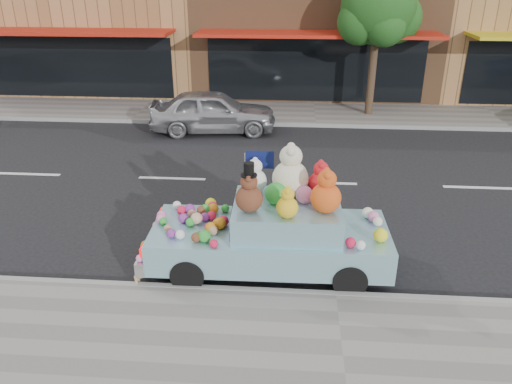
{
  "coord_description": "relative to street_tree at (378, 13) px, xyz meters",
  "views": [
    {
      "loc": [
        -0.82,
        -12.09,
        5.2
      ],
      "look_at": [
        -1.48,
        -3.43,
        1.25
      ],
      "focal_mm": 35.0,
      "sensor_mm": 36.0,
      "label": 1
    }
  ],
  "objects": [
    {
      "name": "far_kerb",
      "position": [
        -2.03,
        -1.55,
        -3.63
      ],
      "size": [
        60.0,
        0.12,
        0.13
      ],
      "primitive_type": "cube",
      "color": "gray",
      "rests_on": "ground"
    },
    {
      "name": "near_sidewalk",
      "position": [
        -2.03,
        -13.05,
        -3.63
      ],
      "size": [
        60.0,
        3.0,
        0.12
      ],
      "primitive_type": "cube",
      "color": "gray",
      "rests_on": "ground"
    },
    {
      "name": "art_car",
      "position": [
        -3.16,
        -10.63,
        -2.87
      ],
      "size": [
        4.51,
        1.84,
        2.32
      ],
      "rotation": [
        0.0,
        0.0,
        0.02
      ],
      "color": "black",
      "rests_on": "ground"
    },
    {
      "name": "ground",
      "position": [
        -2.03,
        -6.55,
        -3.69
      ],
      "size": [
        120.0,
        120.0,
        0.0
      ],
      "primitive_type": "plane",
      "color": "black",
      "rests_on": "ground"
    },
    {
      "name": "street_tree",
      "position": [
        0.0,
        0.0,
        0.0
      ],
      "size": [
        3.0,
        2.7,
        5.22
      ],
      "color": "#38281C",
      "rests_on": "ground"
    },
    {
      "name": "near_kerb",
      "position": [
        -2.03,
        -11.55,
        -3.63
      ],
      "size": [
        60.0,
        0.12,
        0.13
      ],
      "primitive_type": "cube",
      "color": "gray",
      "rests_on": "ground"
    },
    {
      "name": "storefront_left",
      "position": [
        -12.03,
        5.42,
        -0.05
      ],
      "size": [
        10.0,
        9.8,
        7.3
      ],
      "color": "#AA7647",
      "rests_on": "ground"
    },
    {
      "name": "far_sidewalk",
      "position": [
        -2.03,
        -0.05,
        -3.63
      ],
      "size": [
        60.0,
        3.0,
        0.12
      ],
      "primitive_type": "cube",
      "color": "gray",
      "rests_on": "ground"
    },
    {
      "name": "storefront_mid",
      "position": [
        -2.03,
        5.42,
        -0.05
      ],
      "size": [
        10.0,
        9.8,
        7.3
      ],
      "color": "#91603D",
      "rests_on": "ground"
    },
    {
      "name": "car_silver",
      "position": [
        -5.55,
        -2.37,
        -2.98
      ],
      "size": [
        4.35,
        2.1,
        1.43
      ],
      "primitive_type": "imported",
      "rotation": [
        0.0,
        0.0,
        1.67
      ],
      "color": "#ADAEB2",
      "rests_on": "ground"
    }
  ]
}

